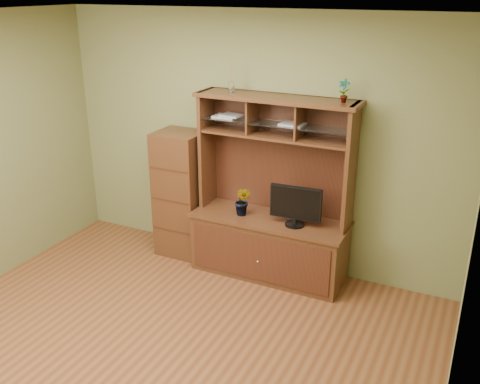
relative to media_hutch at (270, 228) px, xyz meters
The scene contains 8 objects.
room 1.94m from the media_hutch, 100.57° to the right, with size 4.54×4.04×2.74m.
media_hutch is the anchor object (origin of this frame).
monitor 0.46m from the media_hutch, 15.72° to the right, with size 0.52×0.20×0.41m.
orchid_plant 0.41m from the media_hutch, 163.53° to the right, with size 0.18×0.14×0.32m, color #22521C.
top_plant 1.63m from the media_hutch, ahead, with size 0.11×0.08×0.21m, color #406E26.
reed_diffuser 1.57m from the media_hutch, behind, with size 0.06×0.06×0.29m.
magazines 1.17m from the media_hutch, 165.55° to the left, with size 0.98×0.20×0.04m.
side_cabinet 1.12m from the media_hutch, behind, with size 0.51×0.46×1.43m.
Camera 1 is at (2.25, -2.99, 2.92)m, focal length 40.00 mm.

